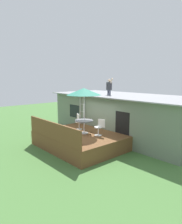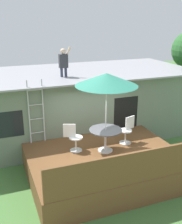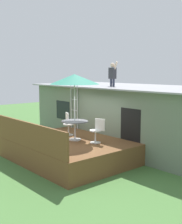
% 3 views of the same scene
% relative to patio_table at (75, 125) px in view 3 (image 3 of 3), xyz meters
% --- Properties ---
extents(ground_plane, '(40.00, 40.00, 0.00)m').
position_rel_patio_table_xyz_m(ground_plane, '(-0.11, -0.09, -1.39)').
color(ground_plane, '#477538').
extents(house, '(10.50, 4.50, 2.77)m').
position_rel_patio_table_xyz_m(house, '(-0.11, 3.51, 0.00)').
color(house, slate).
rests_on(house, ground).
extents(deck, '(4.73, 3.82, 0.80)m').
position_rel_patio_table_xyz_m(deck, '(-0.11, -0.09, -0.99)').
color(deck, brown).
rests_on(deck, ground).
extents(deck_railing, '(4.63, 0.08, 0.90)m').
position_rel_patio_table_xyz_m(deck_railing, '(-0.11, -1.95, -0.14)').
color(deck_railing, brown).
rests_on(deck_railing, deck).
extents(patio_table, '(1.04, 1.04, 0.74)m').
position_rel_patio_table_xyz_m(patio_table, '(0.00, 0.00, 0.00)').
color(patio_table, silver).
rests_on(patio_table, deck).
extents(patio_umbrella, '(1.90, 1.90, 2.54)m').
position_rel_patio_table_xyz_m(patio_umbrella, '(0.00, 0.00, 1.76)').
color(patio_umbrella, silver).
rests_on(patio_umbrella, deck).
extents(step_ladder, '(0.52, 0.04, 2.20)m').
position_rel_patio_table_xyz_m(step_ladder, '(-1.91, 1.45, 0.51)').
color(step_ladder, silver).
rests_on(step_ladder, deck).
extents(person_figure, '(0.47, 0.20, 1.11)m').
position_rel_patio_table_xyz_m(person_figure, '(-0.58, 2.62, 1.99)').
color(person_figure, '#33384C').
rests_on(person_figure, house).
extents(patio_chair_left, '(0.60, 0.44, 0.92)m').
position_rel_patio_table_xyz_m(patio_chair_left, '(-0.95, 0.37, -0.13)').
color(patio_chair_left, silver).
rests_on(patio_chair_left, deck).
extents(patio_chair_right, '(0.61, 0.44, 0.92)m').
position_rel_patio_table_xyz_m(patio_chair_right, '(0.94, 0.31, -0.13)').
color(patio_chair_right, silver).
rests_on(patio_chair_right, deck).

